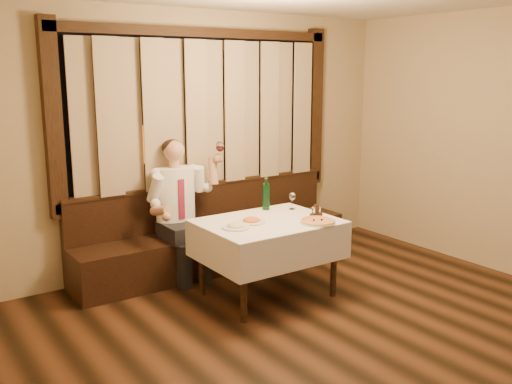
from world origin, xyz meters
TOP-DOWN VIEW (x-y plane):
  - room at (-0.00, 0.97)m, footprint 5.01×6.01m
  - banquette at (0.00, 2.72)m, footprint 3.20×0.61m
  - dining_table at (0.00, 1.70)m, footprint 1.27×0.97m
  - pizza at (0.34, 1.37)m, footprint 0.34×0.34m
  - pasta_red at (-0.17, 1.73)m, footprint 0.27×0.27m
  - pasta_cream at (-0.39, 1.65)m, footprint 0.26×0.26m
  - green_bottle at (0.24, 2.07)m, footprint 0.07×0.07m
  - table_wine_glass at (0.47, 1.93)m, footprint 0.07×0.07m
  - cruet_caddy at (0.47, 1.55)m, footprint 0.12×0.06m
  - seated_man at (-0.46, 2.63)m, footprint 0.82×0.61m

SIDE VIEW (x-z plane):
  - banquette at x=0.00m, z-range -0.16..0.78m
  - dining_table at x=0.00m, z-range 0.27..1.03m
  - pizza at x=0.34m, z-range 0.75..0.79m
  - pasta_cream at x=-0.39m, z-range 0.75..0.84m
  - pasta_red at x=-0.17m, z-range 0.75..0.84m
  - cruet_caddy at x=0.47m, z-range 0.74..0.86m
  - seated_man at x=-0.46m, z-range 0.11..1.58m
  - table_wine_glass at x=0.47m, z-range 0.80..0.97m
  - green_bottle at x=0.24m, z-range 0.73..1.07m
  - room at x=0.00m, z-range 0.09..2.91m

